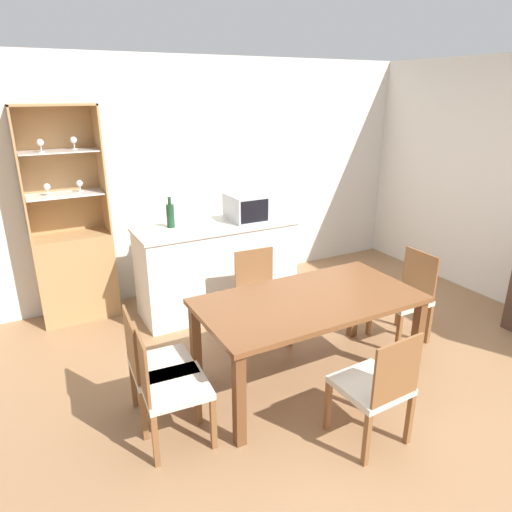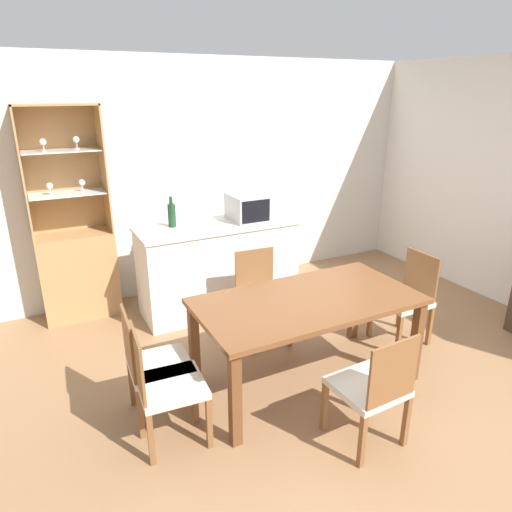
% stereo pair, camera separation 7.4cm
% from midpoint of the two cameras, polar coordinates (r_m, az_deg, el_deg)
% --- Properties ---
extents(ground_plane, '(18.00, 18.00, 0.00)m').
position_cam_midpoint_polar(ground_plane, '(3.67, 11.11, -17.29)').
color(ground_plane, '#936B47').
extents(wall_back, '(6.80, 0.06, 2.55)m').
position_cam_midpoint_polar(wall_back, '(5.29, -6.31, 9.82)').
color(wall_back, silver).
rests_on(wall_back, ground_plane).
extents(kitchen_counter, '(1.64, 0.60, 0.93)m').
position_cam_midpoint_polar(kitchen_counter, '(4.78, -5.29, -1.37)').
color(kitchen_counter, white).
rests_on(kitchen_counter, ground_plane).
extents(display_cabinet, '(0.73, 0.38, 2.09)m').
position_cam_midpoint_polar(display_cabinet, '(4.90, -22.14, -0.52)').
color(display_cabinet, tan).
rests_on(display_cabinet, ground_plane).
extents(dining_table, '(1.69, 0.88, 0.73)m').
position_cam_midpoint_polar(dining_table, '(3.51, 6.02, -6.56)').
color(dining_table, brown).
rests_on(dining_table, ground_plane).
extents(dining_chair_side_left_far, '(0.44, 0.44, 0.83)m').
position_cam_midpoint_polar(dining_chair_side_left_far, '(3.31, -12.99, -13.21)').
color(dining_chair_side_left_far, beige).
rests_on(dining_chair_side_left_far, ground_plane).
extents(dining_chair_head_near, '(0.43, 0.43, 0.83)m').
position_cam_midpoint_polar(dining_chair_head_near, '(3.12, 14.05, -15.56)').
color(dining_chair_head_near, beige).
rests_on(dining_chair_head_near, ground_plane).
extents(dining_chair_head_far, '(0.44, 0.44, 0.83)m').
position_cam_midpoint_polar(dining_chair_head_far, '(4.19, 0.10, -5.14)').
color(dining_chair_head_far, beige).
rests_on(dining_chair_head_far, ground_plane).
extents(dining_chair_side_left_near, '(0.44, 0.44, 0.83)m').
position_cam_midpoint_polar(dining_chair_side_left_near, '(3.09, -11.59, -15.67)').
color(dining_chair_side_left_near, beige).
rests_on(dining_chair_side_left_near, ground_plane).
extents(dining_chair_side_right_far, '(0.42, 0.42, 0.83)m').
position_cam_midpoint_polar(dining_chair_side_right_far, '(4.40, 17.66, -4.91)').
color(dining_chair_side_right_far, beige).
rests_on(dining_chair_side_right_far, ground_plane).
extents(microwave, '(0.48, 0.41, 0.27)m').
position_cam_midpoint_polar(microwave, '(4.78, -1.03, 6.22)').
color(microwave, '#B7BABF').
rests_on(microwave, kitchen_counter).
extents(wine_bottle, '(0.08, 0.08, 0.30)m').
position_cam_midpoint_polar(wine_bottle, '(4.56, -11.12, 5.04)').
color(wine_bottle, '#193D23').
rests_on(wine_bottle, kitchen_counter).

